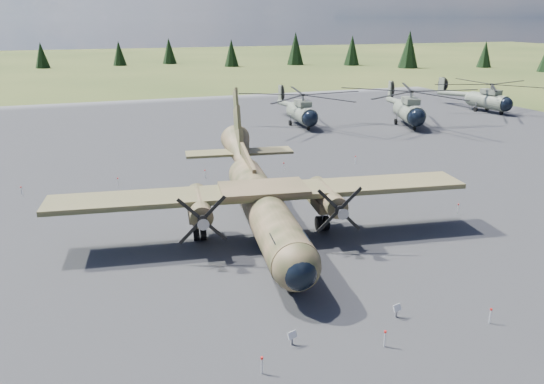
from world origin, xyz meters
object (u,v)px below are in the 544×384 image
object	(u,v)px
helicopter_near	(302,103)
helicopter_mid	(410,101)
helicopter_far	(489,92)
transport_plane	(261,196)

from	to	relation	value
helicopter_near	helicopter_mid	size ratio (longest dim) A/B	0.86
helicopter_near	helicopter_far	size ratio (longest dim) A/B	0.98
helicopter_near	helicopter_far	xyz separation A→B (m)	(32.83, 1.12, 0.01)
helicopter_near	transport_plane	bearing A→B (deg)	-112.80
transport_plane	helicopter_mid	world-z (taller)	transport_plane
helicopter_near	helicopter_far	world-z (taller)	helicopter_far
transport_plane	helicopter_near	bearing A→B (deg)	71.23
transport_plane	helicopter_far	xyz separation A→B (m)	(50.20, 36.00, 0.59)
transport_plane	helicopter_mid	size ratio (longest dim) A/B	1.12
transport_plane	helicopter_far	bearing A→B (deg)	43.35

